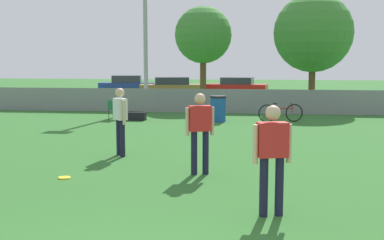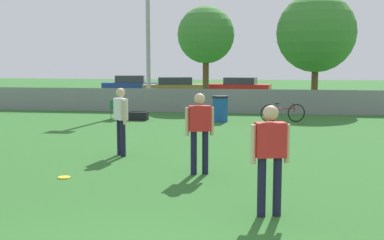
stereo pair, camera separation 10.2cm
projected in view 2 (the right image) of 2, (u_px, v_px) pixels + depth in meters
fence_backline at (228, 101)px, 21.88m from camera, size 24.01×0.07×1.21m
light_pole at (148, 12)px, 23.04m from camera, size 0.90×0.36×7.91m
tree_near_pole at (206, 35)px, 24.84m from camera, size 2.95×2.95×5.19m
tree_far_right at (316, 33)px, 23.21m from camera, size 3.81×3.81×5.63m
player_thrower_red at (200, 127)px, 9.90m from camera, size 0.57×0.36×1.69m
player_receiver_white at (121, 116)px, 11.88m from camera, size 0.44×0.50×1.69m
player_defender_red at (270, 152)px, 7.18m from camera, size 0.58×0.34×1.69m
frisbee_disc at (64, 177)px, 9.69m from camera, size 0.26×0.26×0.03m
folding_chair_sideline at (116, 108)px, 19.44m from camera, size 0.49×0.49×0.80m
bicycle_sideline at (283, 113)px, 18.61m from camera, size 1.73×0.64×0.75m
trash_bin at (220, 109)px, 18.76m from camera, size 0.62×0.62×1.02m
gear_bag_sideline at (139, 116)px, 19.27m from camera, size 0.74×0.41×0.36m
parked_car_blue at (130, 85)px, 34.69m from camera, size 4.14×2.34×1.36m
parked_car_tan at (175, 87)px, 31.82m from camera, size 4.51×2.68×1.33m
parked_car_red at (240, 87)px, 32.60m from camera, size 4.18×2.17×1.29m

